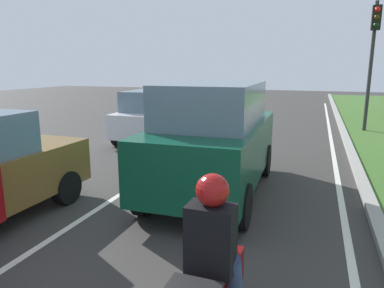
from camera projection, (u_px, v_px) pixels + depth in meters
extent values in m
plane|color=#383533|center=(219.00, 145.00, 12.05)|extent=(60.00, 60.00, 0.00)
cube|color=silver|center=(200.00, 143.00, 12.27)|extent=(0.12, 32.00, 0.01)
cube|color=silver|center=(333.00, 153.00, 10.89)|extent=(0.12, 32.00, 0.01)
cube|color=#9E9B93|center=(351.00, 152.00, 10.71)|extent=(0.24, 48.00, 0.12)
cube|color=#0C472D|center=(214.00, 149.00, 7.32)|extent=(1.99, 4.54, 1.10)
cube|color=slate|center=(213.00, 104.00, 6.98)|extent=(1.75, 2.73, 0.80)
cylinder|color=black|center=(196.00, 155.00, 9.12)|extent=(0.24, 0.76, 0.76)
cylinder|color=black|center=(265.00, 160.00, 8.59)|extent=(0.24, 0.76, 0.76)
cylinder|color=black|center=(144.00, 194.00, 6.28)|extent=(0.24, 0.76, 0.76)
cylinder|color=black|center=(242.00, 206.00, 5.75)|extent=(0.24, 0.76, 0.76)
cylinder|color=black|center=(2.00, 179.00, 7.35)|extent=(0.23, 0.64, 0.64)
cylinder|color=black|center=(67.00, 188.00, 6.82)|extent=(0.23, 0.64, 0.64)
cube|color=silver|center=(154.00, 121.00, 12.73)|extent=(1.72, 3.73, 0.80)
cube|color=slate|center=(150.00, 100.00, 12.34)|extent=(1.52, 1.93, 0.68)
cylinder|color=black|center=(149.00, 125.00, 14.21)|extent=(0.23, 0.60, 0.60)
cylinder|color=black|center=(185.00, 127.00, 13.75)|extent=(0.23, 0.60, 0.60)
cylinder|color=black|center=(118.00, 137.00, 11.87)|extent=(0.23, 0.60, 0.60)
cylinder|color=black|center=(159.00, 140.00, 11.42)|extent=(0.23, 0.60, 0.60)
ellipsoid|color=#590A0A|center=(223.00, 257.00, 3.41)|extent=(0.29, 0.50, 0.24)
cylinder|color=black|center=(230.00, 283.00, 3.84)|extent=(0.11, 0.60, 0.60)
cube|color=black|center=(211.00, 239.00, 2.97)|extent=(0.40, 0.27, 0.60)
sphere|color=maroon|center=(212.00, 190.00, 2.90)|extent=(0.28, 0.28, 0.28)
cylinder|color=navy|center=(196.00, 269.00, 3.21)|extent=(0.16, 0.30, 0.45)
cylinder|color=navy|center=(233.00, 276.00, 3.10)|extent=(0.16, 0.30, 0.45)
cylinder|color=#2D2D2D|center=(370.00, 69.00, 13.94)|extent=(0.14, 0.14, 5.03)
cube|color=black|center=(376.00, 18.00, 13.35)|extent=(0.32, 0.24, 0.90)
sphere|color=red|center=(378.00, 9.00, 13.17)|extent=(0.20, 0.20, 0.20)
sphere|color=#382B0C|center=(377.00, 17.00, 13.23)|extent=(0.20, 0.20, 0.20)
sphere|color=black|center=(376.00, 25.00, 13.29)|extent=(0.20, 0.20, 0.20)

